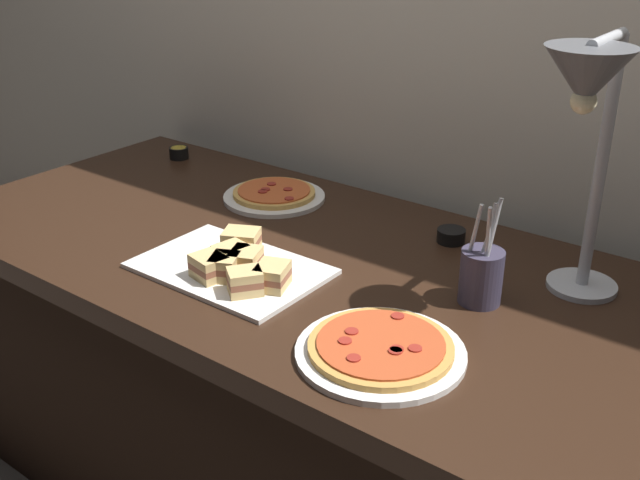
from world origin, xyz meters
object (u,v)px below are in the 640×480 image
pizza_plate_center (274,195)px  sauce_cup_near (179,152)px  pizza_plate_front (381,350)px  sauce_cup_far (451,235)px  sandwich_platter (235,265)px  utensil_holder (481,275)px  heat_lamp (588,107)px

pizza_plate_center → sauce_cup_near: 0.46m
pizza_plate_front → sauce_cup_far: same height
sandwich_platter → utensil_holder: utensil_holder is taller
heat_lamp → pizza_plate_center: bearing=171.4°
pizza_plate_center → utensil_holder: utensil_holder is taller
utensil_holder → heat_lamp: bearing=19.4°
heat_lamp → sauce_cup_far: bearing=152.3°
sauce_cup_far → sandwich_platter: bearing=-123.7°
pizza_plate_center → sauce_cup_far: (0.50, 0.04, 0.00)m
pizza_plate_front → heat_lamp: bearing=59.8°
heat_lamp → pizza_plate_front: 0.54m
pizza_plate_front → sauce_cup_near: 1.20m
utensil_holder → sandwich_platter: bearing=-156.0°
heat_lamp → sandwich_platter: (-0.60, -0.25, -0.38)m
pizza_plate_center → heat_lamp: bearing=-8.6°
pizza_plate_front → pizza_plate_center: 0.77m
pizza_plate_front → sauce_cup_far: (-0.13, 0.49, 0.00)m
sandwich_platter → sauce_cup_far: bearing=56.3°
heat_lamp → sauce_cup_near: bearing=170.8°
heat_lamp → utensil_holder: bearing=-160.6°
heat_lamp → sauce_cup_far: 0.53m
pizza_plate_front → sauce_cup_near: sauce_cup_near is taller
sandwich_platter → sauce_cup_near: bearing=145.2°
pizza_plate_front → sandwich_platter: (-0.41, 0.07, 0.01)m
heat_lamp → utensil_holder: 0.37m
pizza_plate_center → sandwich_platter: bearing=-60.4°
utensil_holder → sauce_cup_far: bearing=129.4°
pizza_plate_center → pizza_plate_front: bearing=-35.8°
sauce_cup_far → utensil_holder: bearing=-50.6°
sauce_cup_near → utensil_holder: utensil_holder is taller
pizza_plate_center → sauce_cup_far: size_ratio=4.07×
heat_lamp → pizza_plate_front: bearing=-120.2°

